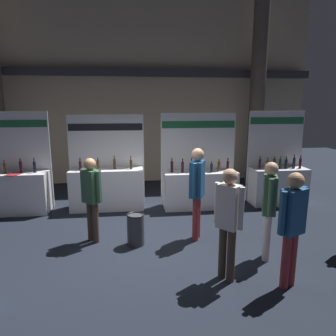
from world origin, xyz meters
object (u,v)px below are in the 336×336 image
object	(u,v)px
visitor_4	(228,216)
exhibitor_booth_3	(278,181)
visitor_3	(269,203)
trash_bin	(136,229)
exhibitor_booth_1	(107,185)
exhibitor_booth_2	(200,185)
visitor_5	(197,185)
exhibitor_booth_0	(16,188)
visitor_0	(292,221)
visitor_2	(91,193)

from	to	relation	value
visitor_4	exhibitor_booth_3	bearing A→B (deg)	-77.93
exhibitor_booth_3	visitor_3	xyz separation A→B (m)	(-1.64, -2.93, 0.41)
trash_bin	exhibitor_booth_1	bearing A→B (deg)	106.97
exhibitor_booth_2	visitor_3	distance (m)	2.95
visitor_4	visitor_5	bearing A→B (deg)	-36.29
exhibitor_booth_0	exhibitor_booth_1	world-z (taller)	exhibitor_booth_0
exhibitor_booth_2	trash_bin	bearing A→B (deg)	-130.04
exhibitor_booth_3	visitor_4	world-z (taller)	exhibitor_booth_3
visitor_0	visitor_5	world-z (taller)	visitor_5
exhibitor_booth_2	visitor_4	distance (m)	3.47
visitor_5	visitor_0	bearing A→B (deg)	-126.11
exhibitor_booth_0	exhibitor_booth_1	bearing A→B (deg)	1.44
visitor_0	visitor_4	distance (m)	0.90
visitor_0	exhibitor_booth_1	bearing A→B (deg)	100.71
exhibitor_booth_1	visitor_5	size ratio (longest dim) A/B	1.30
exhibitor_booth_0	exhibitor_booth_3	distance (m)	6.80
visitor_2	visitor_0	bearing A→B (deg)	10.64
visitor_2	exhibitor_booth_3	bearing A→B (deg)	64.35
visitor_5	visitor_3	bearing A→B (deg)	-107.55
visitor_3	visitor_4	xyz separation A→B (m)	(-0.89, -0.55, 0.01)
exhibitor_booth_3	visitor_5	size ratio (longest dim) A/B	1.35
exhibitor_booth_0	trash_bin	xyz separation A→B (m)	(2.91, -2.18, -0.32)
exhibitor_booth_1	exhibitor_booth_3	distance (m)	4.58
visitor_2	visitor_3	distance (m)	3.26
exhibitor_booth_0	visitor_5	bearing A→B (deg)	-26.52
exhibitor_booth_1	trash_bin	distance (m)	2.36
exhibitor_booth_1	exhibitor_booth_3	xyz separation A→B (m)	(4.57, -0.14, -0.01)
visitor_2	visitor_4	xyz separation A→B (m)	(2.19, -1.63, 0.05)
exhibitor_booth_0	exhibitor_booth_2	xyz separation A→B (m)	(4.63, -0.13, -0.03)
trash_bin	visitor_0	bearing A→B (deg)	-37.18
exhibitor_booth_2	visitor_0	size ratio (longest dim) A/B	1.40
visitor_4	visitor_5	size ratio (longest dim) A/B	0.95
exhibitor_booth_2	visitor_4	world-z (taller)	exhibitor_booth_2
visitor_3	exhibitor_booth_2	bearing A→B (deg)	-147.89
visitor_5	exhibitor_booth_2	bearing A→B (deg)	10.21
exhibitor_booth_2	visitor_0	bearing A→B (deg)	-82.55
exhibitor_booth_2	trash_bin	size ratio (longest dim) A/B	3.95
exhibitor_booth_1	visitor_4	bearing A→B (deg)	-60.55
exhibitor_booth_0	visitor_5	distance (m)	4.63
visitor_4	visitor_3	bearing A→B (deg)	-100.24
exhibitor_booth_1	visitor_4	xyz separation A→B (m)	(2.04, -3.61, 0.41)
exhibitor_booth_0	exhibitor_booth_1	xyz separation A→B (m)	(2.23, 0.06, -0.00)
trash_bin	visitor_3	distance (m)	2.50
exhibitor_booth_2	exhibitor_booth_1	bearing A→B (deg)	175.52
exhibitor_booth_2	exhibitor_booth_3	size ratio (longest dim) A/B	0.98
exhibitor_booth_1	exhibitor_booth_3	world-z (taller)	exhibitor_booth_3
exhibitor_booth_2	exhibitor_booth_0	bearing A→B (deg)	178.37
visitor_3	visitor_4	distance (m)	1.05
exhibitor_booth_3	visitor_3	bearing A→B (deg)	-119.30
visitor_3	exhibitor_booth_3	bearing A→B (deg)	172.32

